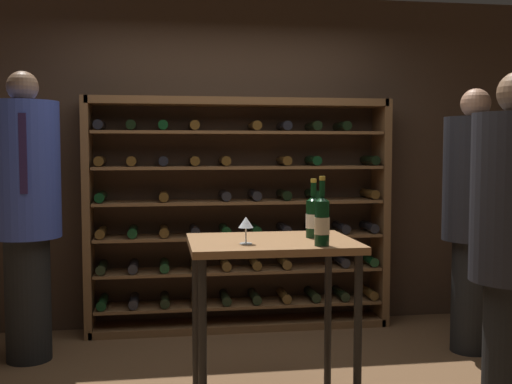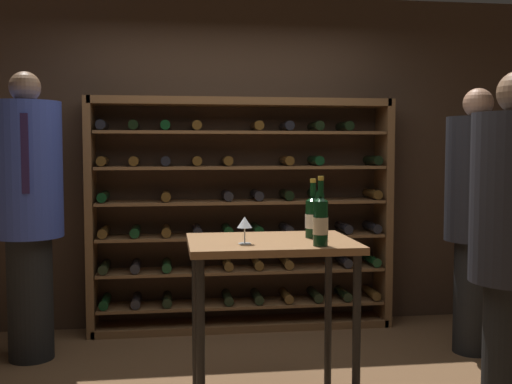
{
  "view_description": "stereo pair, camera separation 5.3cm",
  "coord_description": "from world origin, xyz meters",
  "px_view_note": "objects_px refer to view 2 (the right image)",
  "views": [
    {
      "loc": [
        -0.53,
        -3.53,
        1.47
      ],
      "look_at": [
        0.04,
        0.15,
        1.21
      ],
      "focal_mm": 43.7,
      "sensor_mm": 36.0,
      "label": 1
    },
    {
      "loc": [
        -0.48,
        -3.53,
        1.47
      ],
      "look_at": [
        0.04,
        0.15,
        1.21
      ],
      "focal_mm": 43.7,
      "sensor_mm": 36.0,
      "label": 2
    }
  ],
  "objects_px": {
    "wine_rack": "(241,217)",
    "person_guest_khaki": "(28,202)",
    "person_bystander_dark_jacket": "(476,208)",
    "wine_glass_stemmed_right": "(245,224)",
    "wine_bottle_amber_reserve": "(321,221)",
    "wine_bottle_gold_foil": "(313,217)",
    "tasting_table": "(271,263)"
  },
  "relations": [
    {
      "from": "wine_bottle_gold_foil",
      "to": "wine_bottle_amber_reserve",
      "type": "height_order",
      "value": "wine_bottle_amber_reserve"
    },
    {
      "from": "tasting_table",
      "to": "wine_glass_stemmed_right",
      "type": "bearing_deg",
      "value": -140.96
    },
    {
      "from": "wine_rack",
      "to": "person_bystander_dark_jacket",
      "type": "xyz_separation_m",
      "value": [
        1.59,
        -0.83,
        0.13
      ]
    },
    {
      "from": "wine_bottle_amber_reserve",
      "to": "wine_glass_stemmed_right",
      "type": "relative_size",
      "value": 2.49
    },
    {
      "from": "tasting_table",
      "to": "person_guest_khaki",
      "type": "xyz_separation_m",
      "value": [
        -1.52,
        1.1,
        0.26
      ]
    },
    {
      "from": "tasting_table",
      "to": "person_bystander_dark_jacket",
      "type": "distance_m",
      "value": 1.81
    },
    {
      "from": "wine_bottle_gold_foil",
      "to": "wine_glass_stemmed_right",
      "type": "bearing_deg",
      "value": -156.06
    },
    {
      "from": "tasting_table",
      "to": "wine_bottle_gold_foil",
      "type": "xyz_separation_m",
      "value": [
        0.25,
        0.05,
        0.25
      ]
    },
    {
      "from": "person_guest_khaki",
      "to": "wine_bottle_gold_foil",
      "type": "relative_size",
      "value": 6.0
    },
    {
      "from": "wine_rack",
      "to": "tasting_table",
      "type": "relative_size",
      "value": 2.52
    },
    {
      "from": "wine_rack",
      "to": "wine_bottle_amber_reserve",
      "type": "relative_size",
      "value": 6.79
    },
    {
      "from": "tasting_table",
      "to": "person_guest_khaki",
      "type": "relative_size",
      "value": 0.49
    },
    {
      "from": "wine_bottle_amber_reserve",
      "to": "wine_glass_stemmed_right",
      "type": "bearing_deg",
      "value": 163.32
    },
    {
      "from": "person_bystander_dark_jacket",
      "to": "person_guest_khaki",
      "type": "bearing_deg",
      "value": -74.17
    },
    {
      "from": "person_guest_khaki",
      "to": "person_bystander_dark_jacket",
      "type": "relative_size",
      "value": 1.05
    },
    {
      "from": "person_bystander_dark_jacket",
      "to": "wine_glass_stemmed_right",
      "type": "xyz_separation_m",
      "value": [
        -1.77,
        -0.94,
        0.03
      ]
    },
    {
      "from": "wine_bottle_amber_reserve",
      "to": "wine_glass_stemmed_right",
      "type": "height_order",
      "value": "wine_bottle_amber_reserve"
    },
    {
      "from": "wine_rack",
      "to": "person_bystander_dark_jacket",
      "type": "relative_size",
      "value": 1.29
    },
    {
      "from": "wine_bottle_gold_foil",
      "to": "wine_glass_stemmed_right",
      "type": "relative_size",
      "value": 2.3
    },
    {
      "from": "person_guest_khaki",
      "to": "tasting_table",
      "type": "bearing_deg",
      "value": -26.19
    },
    {
      "from": "wine_rack",
      "to": "wine_glass_stemmed_right",
      "type": "bearing_deg",
      "value": -95.88
    },
    {
      "from": "wine_glass_stemmed_right",
      "to": "person_guest_khaki",
      "type": "bearing_deg",
      "value": 137.8
    },
    {
      "from": "wine_bottle_amber_reserve",
      "to": "tasting_table",
      "type": "bearing_deg",
      "value": 131.8
    },
    {
      "from": "wine_bottle_gold_foil",
      "to": "person_guest_khaki",
      "type": "bearing_deg",
      "value": 149.29
    },
    {
      "from": "person_guest_khaki",
      "to": "person_bystander_dark_jacket",
      "type": "bearing_deg",
      "value": 4.33
    },
    {
      "from": "tasting_table",
      "to": "wine_bottle_amber_reserve",
      "type": "height_order",
      "value": "wine_bottle_amber_reserve"
    },
    {
      "from": "person_bystander_dark_jacket",
      "to": "wine_bottle_amber_reserve",
      "type": "relative_size",
      "value": 5.26
    },
    {
      "from": "wine_glass_stemmed_right",
      "to": "tasting_table",
      "type": "bearing_deg",
      "value": 39.04
    },
    {
      "from": "person_bystander_dark_jacket",
      "to": "wine_bottle_amber_reserve",
      "type": "bearing_deg",
      "value": -31.79
    },
    {
      "from": "wine_rack",
      "to": "person_guest_khaki",
      "type": "relative_size",
      "value": 1.23
    },
    {
      "from": "wine_glass_stemmed_right",
      "to": "wine_bottle_amber_reserve",
      "type": "bearing_deg",
      "value": -16.68
    },
    {
      "from": "wine_bottle_gold_foil",
      "to": "wine_rack",
      "type": "bearing_deg",
      "value": 98.14
    }
  ]
}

